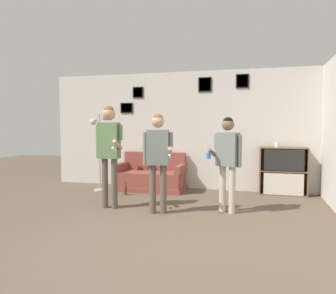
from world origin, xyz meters
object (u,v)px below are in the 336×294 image
(person_player_foreground_left, at_px, (109,145))
(floor_lamp, at_px, (99,140))
(couch, at_px, (151,177))
(bookshelf, at_px, (283,171))
(bottle_on_floor, at_px, (125,190))
(person_player_foreground_center, at_px, (158,153))
(drinking_cup, at_px, (277,145))
(person_watcher_holding_cup, at_px, (227,155))

(person_player_foreground_left, bearing_deg, floor_lamp, 123.17)
(couch, xyz_separation_m, bookshelf, (2.86, 0.20, 0.22))
(person_player_foreground_left, xyz_separation_m, bottle_on_floor, (-0.16, 1.09, -1.03))
(floor_lamp, height_order, person_player_foreground_center, floor_lamp)
(couch, xyz_separation_m, bottle_on_floor, (-0.35, -0.68, -0.18))
(bookshelf, bearing_deg, bottle_on_floor, -164.73)
(bottle_on_floor, height_order, drinking_cup, drinking_cup)
(floor_lamp, relative_size, person_watcher_holding_cup, 1.07)
(bookshelf, height_order, person_player_foreground_left, person_player_foreground_left)
(person_player_foreground_center, height_order, person_watcher_holding_cup, person_player_foreground_center)
(couch, xyz_separation_m, drinking_cup, (2.73, 0.20, 0.78))
(couch, distance_m, drinking_cup, 2.84)
(bottle_on_floor, bearing_deg, person_player_foreground_left, -81.61)
(floor_lamp, bearing_deg, drinking_cup, 9.41)
(floor_lamp, height_order, person_watcher_holding_cup, floor_lamp)
(couch, height_order, person_player_foreground_left, person_player_foreground_left)
(person_player_foreground_left, bearing_deg, person_watcher_holding_cup, 6.78)
(bookshelf, height_order, person_player_foreground_center, person_player_foreground_center)
(bookshelf, height_order, drinking_cup, drinking_cup)
(couch, height_order, floor_lamp, floor_lamp)
(couch, distance_m, bottle_on_floor, 0.78)
(bottle_on_floor, bearing_deg, bookshelf, 15.27)
(floor_lamp, bearing_deg, person_watcher_holding_cup, -20.62)
(floor_lamp, bearing_deg, person_player_foreground_center, -38.77)
(floor_lamp, bearing_deg, bottle_on_floor, -19.29)
(person_watcher_holding_cup, xyz_separation_m, bottle_on_floor, (-2.20, 0.85, -0.88))
(bottle_on_floor, distance_m, drinking_cup, 3.34)
(person_watcher_holding_cup, bearing_deg, person_player_foreground_left, -173.22)
(bookshelf, distance_m, person_player_foreground_center, 3.02)
(bookshelf, relative_size, person_watcher_holding_cup, 0.63)
(couch, height_order, drinking_cup, drinking_cup)
(bookshelf, xyz_separation_m, bottle_on_floor, (-3.22, -0.88, -0.40))
(person_watcher_holding_cup, bearing_deg, drinking_cup, 63.06)
(drinking_cup, bearing_deg, person_player_foreground_center, -133.63)
(bookshelf, xyz_separation_m, floor_lamp, (-3.93, -0.63, 0.64))
(person_player_foreground_center, bearing_deg, drinking_cup, 46.37)
(bottle_on_floor, xyz_separation_m, drinking_cup, (3.08, 0.88, 0.96))
(person_player_foreground_left, xyz_separation_m, person_player_foreground_center, (0.93, -0.11, -0.11))
(person_player_foreground_center, relative_size, bottle_on_floor, 6.29)
(person_player_foreground_left, height_order, person_player_foreground_center, person_player_foreground_left)
(person_watcher_holding_cup, bearing_deg, bookshelf, 59.52)
(couch, bearing_deg, person_watcher_holding_cup, -39.48)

